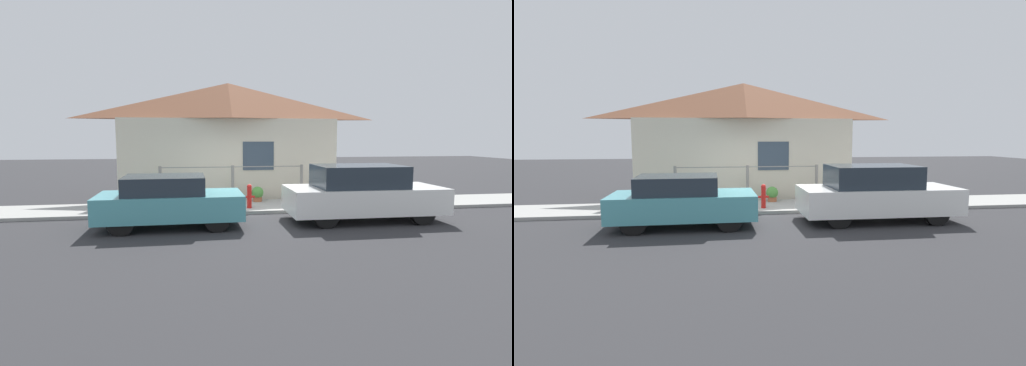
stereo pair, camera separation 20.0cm
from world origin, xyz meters
TOP-DOWN VIEW (x-y plane):
  - ground_plane at (0.00, 0.00)m, footprint 60.00×60.00m
  - sidewalk at (0.00, 1.04)m, footprint 24.00×2.08m
  - house at (0.00, 3.45)m, footprint 8.10×2.23m
  - fence at (0.00, 1.93)m, footprint 4.90×0.10m
  - car_left at (-1.92, -1.27)m, footprint 3.63×1.74m
  - car_right at (3.23, -1.27)m, footprint 4.22×1.78m
  - fire_hydrant at (0.37, 0.52)m, footprint 0.34×0.15m
  - potted_plant_near_hydrant at (0.81, 1.70)m, footprint 0.41×0.41m

SIDE VIEW (x-z plane):
  - ground_plane at x=0.00m, z-range 0.00..0.00m
  - sidewalk at x=0.00m, z-range 0.00..0.10m
  - potted_plant_near_hydrant at x=0.81m, z-range 0.11..0.62m
  - fire_hydrant at x=0.37m, z-range 0.12..0.86m
  - car_left at x=-1.92m, z-range 0.01..1.33m
  - car_right at x=3.23m, z-range 0.00..1.52m
  - fence at x=0.00m, z-range 0.16..1.38m
  - house at x=0.00m, z-range 1.24..5.48m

